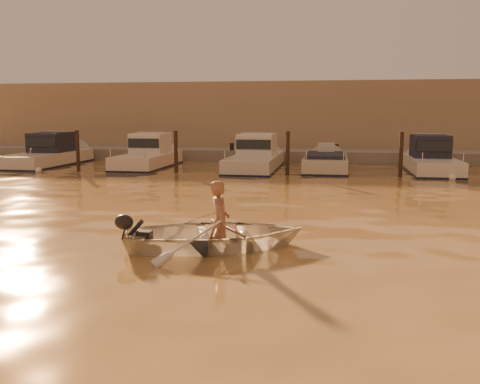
% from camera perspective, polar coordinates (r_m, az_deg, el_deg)
% --- Properties ---
extents(ground_plane, '(160.00, 160.00, 0.00)m').
position_cam_1_polar(ground_plane, '(11.13, -0.26, -6.33)').
color(ground_plane, olive).
rests_on(ground_plane, ground).
extents(dinghy, '(4.52, 3.83, 0.80)m').
position_cam_1_polar(dinghy, '(11.38, -2.66, -4.56)').
color(dinghy, silver).
rests_on(dinghy, ground_plane).
extents(person, '(0.59, 0.73, 1.73)m').
position_cam_1_polar(person, '(11.33, -2.17, -3.13)').
color(person, '#936149').
rests_on(person, dinghy).
extents(outboard_motor, '(0.98, 0.67, 0.70)m').
position_cam_1_polar(outboard_motor, '(11.33, -10.25, -4.74)').
color(outboard_motor, black).
rests_on(outboard_motor, dinghy).
extents(oar_port, '(1.13, 1.84, 0.13)m').
position_cam_1_polar(oar_port, '(11.38, -1.41, -3.82)').
color(oar_port, brown).
rests_on(oar_port, dinghy).
extents(oar_starboard, '(0.38, 2.09, 0.13)m').
position_cam_1_polar(oar_starboard, '(11.36, -2.41, -3.85)').
color(oar_starboard, brown).
rests_on(oar_starboard, dinghy).
extents(moored_boat_0, '(2.28, 7.24, 1.75)m').
position_cam_1_polar(moored_boat_0, '(30.77, -19.87, 3.87)').
color(moored_boat_0, silver).
rests_on(moored_boat_0, ground_plane).
extents(moored_boat_1, '(2.15, 6.43, 1.75)m').
position_cam_1_polar(moored_boat_1, '(28.37, -9.86, 3.89)').
color(moored_boat_1, beige).
rests_on(moored_boat_1, ground_plane).
extents(moored_boat_2, '(2.25, 7.55, 1.75)m').
position_cam_1_polar(moored_boat_2, '(26.97, 1.64, 3.78)').
color(moored_boat_2, beige).
rests_on(moored_boat_2, ground_plane).
extents(moored_boat_3, '(2.06, 5.96, 0.95)m').
position_cam_1_polar(moored_boat_3, '(26.72, 9.11, 2.77)').
color(moored_boat_3, beige).
rests_on(moored_boat_3, ground_plane).
extents(moored_boat_4, '(2.07, 6.45, 1.75)m').
position_cam_1_polar(moored_boat_4, '(27.06, 19.74, 3.30)').
color(moored_boat_4, silver).
rests_on(moored_boat_4, ground_plane).
extents(piling_0, '(0.18, 0.18, 2.20)m').
position_cam_1_polar(piling_0, '(27.44, -16.91, 4.08)').
color(piling_0, '#2D2319').
rests_on(piling_0, ground_plane).
extents(piling_1, '(0.18, 0.18, 2.20)m').
position_cam_1_polar(piling_1, '(25.57, -6.85, 4.08)').
color(piling_1, '#2D2319').
rests_on(piling_1, ground_plane).
extents(piling_2, '(0.18, 0.18, 2.20)m').
position_cam_1_polar(piling_2, '(24.56, 5.10, 3.93)').
color(piling_2, '#2D2319').
rests_on(piling_2, ground_plane).
extents(piling_3, '(0.18, 0.18, 2.20)m').
position_cam_1_polar(piling_3, '(24.63, 16.79, 3.61)').
color(piling_3, '#2D2319').
rests_on(piling_3, ground_plane).
extents(fender_a, '(0.30, 0.30, 0.30)m').
position_cam_1_polar(fender_a, '(27.21, -20.71, 2.17)').
color(fender_a, white).
rests_on(fender_a, ground_plane).
extents(fender_b, '(0.30, 0.30, 0.30)m').
position_cam_1_polar(fender_b, '(26.39, -11.50, 2.36)').
color(fender_b, '#D15918').
rests_on(fender_b, ground_plane).
extents(fender_c, '(0.30, 0.30, 0.30)m').
position_cam_1_polar(fender_c, '(24.18, -1.38, 1.98)').
color(fender_c, white).
rests_on(fender_c, ground_plane).
extents(fender_d, '(0.30, 0.30, 0.30)m').
position_cam_1_polar(fender_d, '(24.64, 11.25, 1.94)').
color(fender_d, '#C64E17').
rests_on(fender_d, ground_plane).
extents(fender_e, '(0.30, 0.30, 0.30)m').
position_cam_1_polar(fender_e, '(24.36, 21.72, 1.43)').
color(fender_e, white).
rests_on(fender_e, ground_plane).
extents(quay, '(52.00, 4.00, 1.00)m').
position_cam_1_polar(quay, '(32.26, 6.65, 3.66)').
color(quay, gray).
rests_on(quay, ground_plane).
extents(waterfront_building, '(46.00, 7.00, 4.80)m').
position_cam_1_polar(waterfront_building, '(37.64, 7.23, 7.77)').
color(waterfront_building, '#9E8466').
rests_on(waterfront_building, quay).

